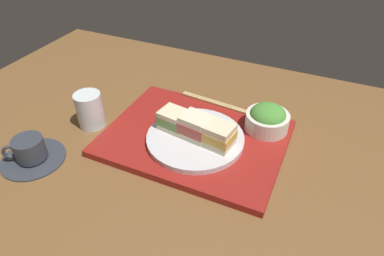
{
  "coord_description": "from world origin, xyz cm",
  "views": [
    {
      "loc": [
        -30.08,
        55.2,
        53.5
      ],
      "look_at": [
        -4.16,
        -2.11,
        5.0
      ],
      "focal_mm": 31.73,
      "sensor_mm": 36.0,
      "label": 1
    }
  ],
  "objects_px": {
    "sandwich_middle": "(195,126)",
    "salad_bowl": "(267,119)",
    "chopsticks_pair": "(219,104)",
    "sandwich_near": "(219,136)",
    "drinking_glass": "(90,110)",
    "sandwich_far": "(174,120)",
    "sandwich_plate": "(195,138)",
    "coffee_cup": "(30,152)"
  },
  "relations": [
    {
      "from": "sandwich_middle",
      "to": "salad_bowl",
      "type": "xyz_separation_m",
      "value": [
        -0.14,
        -0.12,
        -0.01
      ]
    },
    {
      "from": "sandwich_plate",
      "to": "salad_bowl",
      "type": "bearing_deg",
      "value": -140.74
    },
    {
      "from": "sandwich_near",
      "to": "salad_bowl",
      "type": "bearing_deg",
      "value": -122.97
    },
    {
      "from": "sandwich_plate",
      "to": "chopsticks_pair",
      "type": "distance_m",
      "value": 0.17
    },
    {
      "from": "sandwich_plate",
      "to": "salad_bowl",
      "type": "height_order",
      "value": "salad_bowl"
    },
    {
      "from": "sandwich_far",
      "to": "salad_bowl",
      "type": "relative_size",
      "value": 0.69
    },
    {
      "from": "sandwich_far",
      "to": "drinking_glass",
      "type": "xyz_separation_m",
      "value": [
        0.22,
        0.04,
        -0.01
      ]
    },
    {
      "from": "sandwich_near",
      "to": "drinking_glass",
      "type": "distance_m",
      "value": 0.34
    },
    {
      "from": "sandwich_near",
      "to": "sandwich_far",
      "type": "height_order",
      "value": "sandwich_near"
    },
    {
      "from": "chopsticks_pair",
      "to": "drinking_glass",
      "type": "relative_size",
      "value": 2.45
    },
    {
      "from": "drinking_glass",
      "to": "sandwich_plate",
      "type": "bearing_deg",
      "value": -173.63
    },
    {
      "from": "sandwich_plate",
      "to": "chopsticks_pair",
      "type": "bearing_deg",
      "value": -89.26
    },
    {
      "from": "sandwich_plate",
      "to": "sandwich_near",
      "type": "relative_size",
      "value": 3.15
    },
    {
      "from": "sandwich_far",
      "to": "salad_bowl",
      "type": "height_order",
      "value": "salad_bowl"
    },
    {
      "from": "sandwich_middle",
      "to": "drinking_glass",
      "type": "distance_m",
      "value": 0.28
    },
    {
      "from": "sandwich_near",
      "to": "drinking_glass",
      "type": "xyz_separation_m",
      "value": [
        0.34,
        0.02,
        -0.01
      ]
    },
    {
      "from": "sandwich_near",
      "to": "sandwich_far",
      "type": "xyz_separation_m",
      "value": [
        0.12,
        -0.02,
        -0.0
      ]
    },
    {
      "from": "chopsticks_pair",
      "to": "salad_bowl",
      "type": "bearing_deg",
      "value": 160.95
    },
    {
      "from": "coffee_cup",
      "to": "drinking_glass",
      "type": "distance_m",
      "value": 0.17
    },
    {
      "from": "coffee_cup",
      "to": "drinking_glass",
      "type": "xyz_separation_m",
      "value": [
        -0.04,
        -0.17,
        0.02
      ]
    },
    {
      "from": "sandwich_near",
      "to": "chopsticks_pair",
      "type": "relative_size",
      "value": 0.32
    },
    {
      "from": "salad_bowl",
      "to": "chopsticks_pair",
      "type": "relative_size",
      "value": 0.47
    },
    {
      "from": "sandwich_near",
      "to": "chopsticks_pair",
      "type": "height_order",
      "value": "sandwich_near"
    },
    {
      "from": "sandwich_middle",
      "to": "coffee_cup",
      "type": "relative_size",
      "value": 0.52
    },
    {
      "from": "sandwich_middle",
      "to": "salad_bowl",
      "type": "relative_size",
      "value": 0.71
    },
    {
      "from": "sandwich_far",
      "to": "salad_bowl",
      "type": "distance_m",
      "value": 0.23
    },
    {
      "from": "chopsticks_pair",
      "to": "coffee_cup",
      "type": "distance_m",
      "value": 0.48
    },
    {
      "from": "salad_bowl",
      "to": "drinking_glass",
      "type": "xyz_separation_m",
      "value": [
        0.42,
        0.15,
        -0.0
      ]
    },
    {
      "from": "salad_bowl",
      "to": "sandwich_plate",
      "type": "bearing_deg",
      "value": 39.26
    },
    {
      "from": "sandwich_near",
      "to": "salad_bowl",
      "type": "relative_size",
      "value": 0.69
    },
    {
      "from": "sandwich_middle",
      "to": "drinking_glass",
      "type": "relative_size",
      "value": 0.81
    },
    {
      "from": "sandwich_near",
      "to": "sandwich_far",
      "type": "bearing_deg",
      "value": -7.98
    },
    {
      "from": "sandwich_near",
      "to": "sandwich_middle",
      "type": "bearing_deg",
      "value": -7.98
    },
    {
      "from": "sandwich_far",
      "to": "coffee_cup",
      "type": "relative_size",
      "value": 0.51
    },
    {
      "from": "sandwich_plate",
      "to": "sandwich_middle",
      "type": "height_order",
      "value": "sandwich_middle"
    },
    {
      "from": "sandwich_far",
      "to": "salad_bowl",
      "type": "bearing_deg",
      "value": -152.11
    },
    {
      "from": "sandwich_middle",
      "to": "chopsticks_pair",
      "type": "xyz_separation_m",
      "value": [
        0.0,
        -0.17,
        -0.04
      ]
    },
    {
      "from": "sandwich_near",
      "to": "coffee_cup",
      "type": "xyz_separation_m",
      "value": [
        0.38,
        0.19,
        -0.04
      ]
    },
    {
      "from": "sandwich_middle",
      "to": "drinking_glass",
      "type": "bearing_deg",
      "value": 6.37
    },
    {
      "from": "sandwich_middle",
      "to": "chopsticks_pair",
      "type": "distance_m",
      "value": 0.17
    },
    {
      "from": "sandwich_near",
      "to": "coffee_cup",
      "type": "bearing_deg",
      "value": 26.24
    },
    {
      "from": "sandwich_plate",
      "to": "sandwich_far",
      "type": "xyz_separation_m",
      "value": [
        0.06,
        -0.01,
        0.03
      ]
    }
  ]
}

